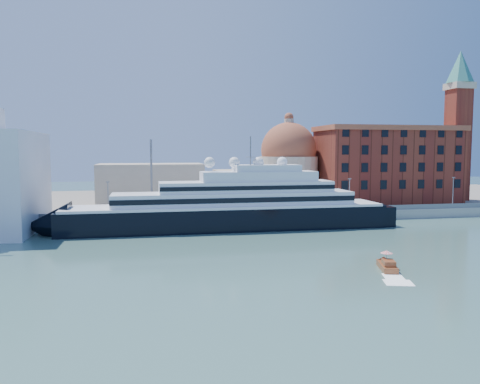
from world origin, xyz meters
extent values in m
plane|color=#335854|center=(0.00, 0.00, 0.00)|extent=(400.00, 400.00, 0.00)
cube|color=gray|center=(0.00, 34.00, 1.25)|extent=(180.00, 10.00, 2.50)
cube|color=slate|center=(0.00, 75.00, 1.00)|extent=(260.00, 72.00, 2.00)
cube|color=slate|center=(0.00, 29.50, 3.10)|extent=(180.00, 0.10, 1.20)
cube|color=black|center=(-3.52, 23.00, 2.06)|extent=(73.10, 11.25, 6.09)
cone|color=black|center=(-41.95, 23.00, 2.06)|extent=(9.37, 11.25, 11.25)
cube|color=black|center=(33.03, 23.00, 1.87)|extent=(5.62, 10.31, 5.62)
cube|color=white|center=(-3.52, 23.00, 5.34)|extent=(71.23, 11.43, 0.56)
cube|color=white|center=(-1.65, 23.00, 7.03)|extent=(54.36, 9.37, 2.81)
cube|color=black|center=(-1.65, 18.31, 7.03)|extent=(54.36, 0.15, 1.12)
cube|color=white|center=(1.16, 23.00, 9.65)|extent=(39.36, 8.44, 2.44)
cube|color=white|center=(3.97, 23.00, 12.00)|extent=(26.24, 7.50, 2.25)
cube|color=white|center=(5.85, 23.00, 13.87)|extent=(15.00, 6.56, 1.50)
cylinder|color=slate|center=(2.10, 23.00, 17.81)|extent=(0.28, 0.28, 6.56)
sphere|color=white|center=(-7.27, 23.00, 15.18)|extent=(2.44, 2.44, 2.44)
sphere|color=white|center=(-1.65, 23.00, 15.18)|extent=(2.44, 2.44, 2.44)
sphere|color=white|center=(3.97, 23.00, 15.18)|extent=(2.44, 2.44, 2.44)
sphere|color=white|center=(9.60, 23.00, 15.18)|extent=(2.44, 2.44, 2.44)
cube|color=maroon|center=(14.19, -17.49, 0.36)|extent=(3.76, 6.51, 1.03)
cube|color=maroon|center=(13.89, -18.47, 1.24)|extent=(2.32, 2.94, 0.82)
cylinder|color=slate|center=(14.34, -16.99, 1.65)|extent=(0.06, 0.06, 1.65)
cone|color=red|center=(14.34, -16.99, 2.58)|extent=(1.85, 1.85, 0.41)
cube|color=maroon|center=(52.00, 52.00, 13.00)|extent=(42.00, 18.00, 22.00)
cube|color=#974B31|center=(52.00, 52.00, 24.50)|extent=(43.00, 19.00, 1.50)
cube|color=maroon|center=(76.00, 52.00, 19.50)|extent=(6.00, 6.00, 35.00)
cube|color=beige|center=(76.00, 52.00, 38.00)|extent=(7.00, 7.00, 2.00)
cone|color=teal|center=(76.00, 52.00, 44.00)|extent=(8.40, 8.40, 10.00)
cylinder|color=beige|center=(22.00, 58.00, 9.00)|extent=(18.00, 18.00, 14.00)
sphere|color=#974B31|center=(22.00, 58.00, 18.00)|extent=(17.00, 17.00, 17.00)
cylinder|color=beige|center=(22.00, 58.00, 26.00)|extent=(3.00, 3.00, 3.00)
cube|color=beige|center=(8.00, 56.00, 7.00)|extent=(18.00, 14.00, 10.00)
cube|color=beige|center=(-20.00, 58.00, 8.00)|extent=(30.00, 16.00, 12.00)
cylinder|color=slate|center=(-30.00, 31.00, 6.50)|extent=(0.24, 0.24, 8.00)
cube|color=slate|center=(-30.00, 31.00, 10.60)|extent=(0.80, 0.30, 0.25)
cylinder|color=slate|center=(0.00, 31.00, 6.50)|extent=(0.24, 0.24, 8.00)
cube|color=slate|center=(0.00, 31.00, 10.60)|extent=(0.80, 0.30, 0.25)
cylinder|color=slate|center=(30.00, 31.00, 6.50)|extent=(0.24, 0.24, 8.00)
cube|color=slate|center=(30.00, 31.00, 10.60)|extent=(0.80, 0.30, 0.25)
cylinder|color=slate|center=(60.00, 31.00, 6.50)|extent=(0.24, 0.24, 8.00)
cube|color=slate|center=(60.00, 31.00, 10.60)|extent=(0.80, 0.30, 0.25)
cylinder|color=slate|center=(-20.00, 33.00, 11.50)|extent=(0.50, 0.50, 18.00)
camera|label=1|loc=(-21.13, -80.91, 17.91)|focal=35.00mm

